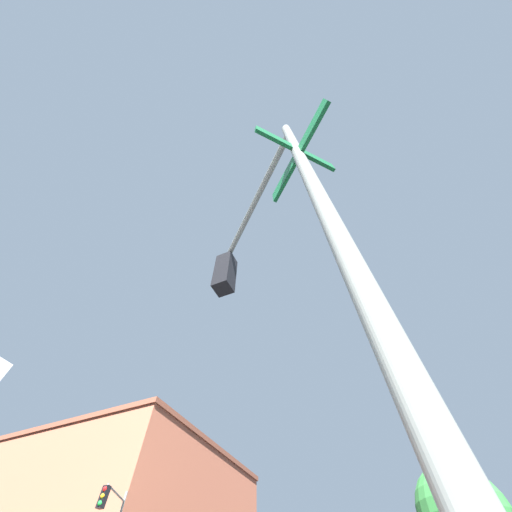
% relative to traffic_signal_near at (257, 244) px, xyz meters
% --- Properties ---
extents(traffic_signal_near, '(2.08, 2.35, 5.79)m').
position_rel_traffic_signal_near_xyz_m(traffic_signal_near, '(0.00, 0.00, 0.00)').
color(traffic_signal_near, slate).
rests_on(traffic_signal_near, ground_plane).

